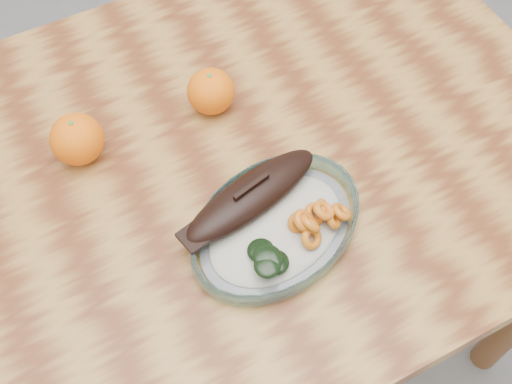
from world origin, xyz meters
The scene contains 5 objects.
ground centered at (0.00, 0.00, 0.00)m, with size 3.00×3.00×0.00m, color slate.
dining_table centered at (0.00, 0.00, 0.65)m, with size 1.20×0.80×0.75m.
plated_meal centered at (0.05, -0.14, 0.77)m, with size 0.58×0.58×0.08m.
orange_left centered at (-0.15, 0.10, 0.79)m, with size 0.08×0.08×0.08m, color orange.
orange_right centered at (0.07, 0.10, 0.79)m, with size 0.07×0.07×0.07m, color orange.
Camera 1 is at (-0.18, -0.51, 1.54)m, focal length 45.00 mm.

